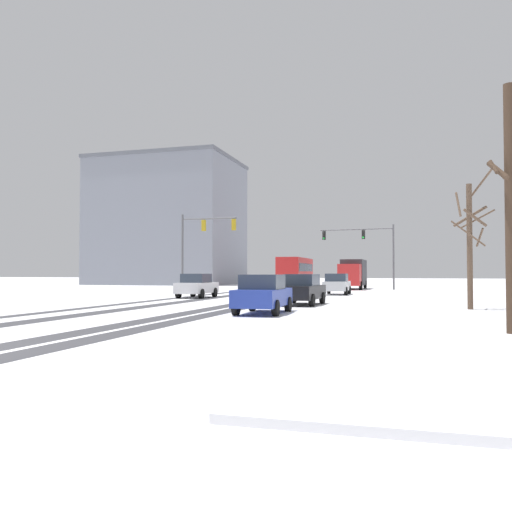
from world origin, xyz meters
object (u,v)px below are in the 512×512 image
Objects in this scene: bare_tree_sidewalk_near at (512,203)px; bare_tree_sidewalk_mid at (470,239)px; car_white_second at (197,286)px; car_black_third at (302,289)px; car_silver_lead at (337,284)px; traffic_signal_near_left at (201,237)px; bus_oncoming at (296,270)px; car_blue_fourth at (263,294)px; office_building_far_left_block at (168,222)px; box_truck_delivery at (353,273)px; traffic_signal_far_right at (367,243)px.

bare_tree_sidewalk_near reaches higher than bare_tree_sidewalk_mid.
bare_tree_sidewalk_mid reaches higher than car_white_second.
car_silver_lead is at bearing 89.84° from car_black_third.
traffic_signal_near_left reaches higher than car_white_second.
car_silver_lead is at bearing -69.44° from bus_oncoming.
car_black_third is 8.60m from bare_tree_sidewalk_mid.
car_blue_fourth is at bearing 149.89° from bare_tree_sidewalk_near.
bare_tree_sidewalk_mid is (16.61, -7.06, 2.46)m from car_white_second.
office_building_far_left_block reaches higher than car_silver_lead.
bus_oncoming is at bearing 140.16° from box_truck_delivery.
traffic_signal_far_right and traffic_signal_near_left have the same top height.
car_white_second is at bearing 123.41° from car_blue_fourth.
office_building_far_left_block reaches higher than car_white_second.
car_black_third is 1.01× the size of car_blue_fourth.
traffic_signal_far_right is 1.06× the size of bare_tree_sidewalk_near.
bare_tree_sidewalk_near is at bearing -89.61° from bare_tree_sidewalk_mid.
car_white_second is at bearing 156.98° from bare_tree_sidewalk_mid.
traffic_signal_far_right is 1.81× the size of car_white_second.
traffic_signal_near_left is (-12.27, -14.20, -0.12)m from traffic_signal_far_right.
car_black_third and car_blue_fourth have the same top height.
box_truck_delivery is (8.28, 21.35, 0.82)m from car_white_second.
car_blue_fourth is at bearing -79.99° from bus_oncoming.
bare_tree_sidewalk_mid reaches higher than car_black_third.
bus_oncoming is at bearing 102.51° from car_black_third.
traffic_signal_far_right reaches higher than car_silver_lead.
car_white_second is 24.11m from bare_tree_sidewalk_near.
bare_tree_sidewalk_mid is (-0.07, 10.12, -0.38)m from bare_tree_sidewalk_near.
bus_oncoming is (1.04, 27.39, 1.18)m from car_white_second.
office_building_far_left_block is (-20.93, 9.60, 7.02)m from bus_oncoming.
car_silver_lead is 0.37× the size of bus_oncoming.
car_silver_lead is at bearing -46.05° from office_building_far_left_block.
traffic_signal_far_right is 33.83m from office_building_far_left_block.
office_building_far_left_block is at bearing 129.64° from bare_tree_sidewalk_mid.
car_white_second is 0.59× the size of bare_tree_sidewalk_near.
car_blue_fourth is 10.40m from bare_tree_sidewalk_near.
traffic_signal_far_right reaches higher than bus_oncoming.
box_truck_delivery is (-1.42, 0.18, -3.07)m from traffic_signal_far_right.
traffic_signal_near_left reaches higher than bus_oncoming.
bare_tree_sidewalk_mid is (8.33, -28.41, 1.64)m from box_truck_delivery.
bus_oncoming reaches higher than car_black_third.
car_blue_fourth is 0.64× the size of bare_tree_sidewalk_mid.
car_white_second is at bearing -69.80° from traffic_signal_near_left.
car_silver_lead is 0.99× the size of car_blue_fourth.
traffic_signal_far_right is 39.00m from bare_tree_sidewalk_near.
box_truck_delivery is (10.85, 14.38, -2.96)m from traffic_signal_near_left.
bare_tree_sidewalk_mid is (8.17, -1.11, 2.46)m from car_black_third.
car_black_third is at bearing 126.28° from bare_tree_sidewalk_near.
car_silver_lead is 19.74m from car_blue_fourth.
box_truck_delivery reaches higher than car_black_third.
traffic_signal_near_left is 1.56× the size of car_black_third.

